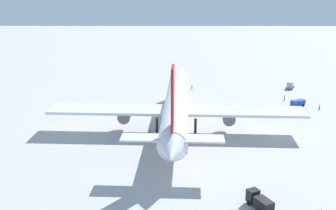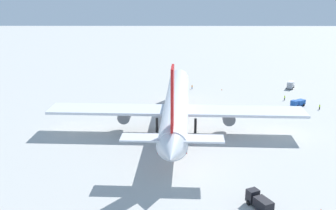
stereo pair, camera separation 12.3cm
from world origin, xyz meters
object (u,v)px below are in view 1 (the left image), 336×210
Objects in this scene: traffic_cone_4 at (321,210)px; traffic_cone_2 at (222,89)px; airliner at (176,106)px; ground_worker_3 at (192,87)px; traffic_cone_0 at (59,108)px; ground_worker_4 at (320,107)px; service_truck_2 at (298,103)px; service_truck_3 at (259,201)px; service_truck_4 at (290,84)px; ground_worker_2 at (285,98)px.

traffic_cone_2 is at bearing 4.67° from traffic_cone_4.
airliner is 136.79× the size of traffic_cone_4.
traffic_cone_0 is (-26.64, 44.67, -0.56)m from ground_worker_3.
traffic_cone_2 is at bearing -21.77° from airliner.
ground_worker_3 is at bearing -8.20° from airliner.
traffic_cone_2 is (25.29, 28.70, -0.61)m from ground_worker_4.
airliner reaches higher than service_truck_2.
service_truck_2 is at bearing -22.08° from service_truck_3.
traffic_cone_4 is at bearing 167.56° from service_truck_4.
traffic_cone_4 is (-42.61, -25.25, -6.88)m from airliner.
service_truck_3 is 11.01× the size of traffic_cone_4.
service_truck_2 is 3.27× the size of ground_worker_4.
service_truck_4 is 38.59m from ground_worker_3.
service_truck_3 is 76.38m from ground_worker_2.
traffic_cone_2 is (-1.79, -11.30, -0.56)m from ground_worker_3.
service_truck_4 is (24.84, -4.54, 0.26)m from service_truck_2.
ground_worker_2 is 74.70m from traffic_cone_4.
ground_worker_4 is at bearing -131.39° from traffic_cone_2.
ground_worker_2 is at bearing -10.11° from traffic_cone_4.
airliner is at bearing 120.06° from service_truck_2.
service_truck_3 is (-65.20, 26.45, 0.20)m from service_truck_2.
ground_worker_3 is at bearing 80.99° from traffic_cone_2.
ground_worker_4 is 3.16× the size of traffic_cone_2.
traffic_cone_2 is at bearing 96.66° from service_truck_4.
airliner is 45.40× the size of ground_worker_3.
service_truck_2 is (23.61, -40.80, -5.91)m from airliner.
ground_worker_4 is 38.26m from traffic_cone_2.
traffic_cone_4 is at bearing -95.37° from service_truck_3.
airliner is 49.68m from ground_worker_2.
ground_worker_3 is 91.55m from traffic_cone_4.
airliner is at bearing 158.23° from traffic_cone_2.
service_truck_4 is at bearing -43.10° from airliner.
airliner is 44.36m from service_truck_3.
traffic_cone_4 is (-66.22, 15.55, -0.97)m from service_truck_2.
ground_worker_3 reaches higher than traffic_cone_4.
ground_worker_4 reaches higher than traffic_cone_4.
ground_worker_3 is 52.01m from traffic_cone_0.
ground_worker_3 is (-1.39, 38.55, -0.66)m from service_truck_4.
ground_worker_4 is 66.19m from traffic_cone_4.
service_truck_3 is 1.07× the size of service_truck_4.
ground_worker_4 reaches higher than ground_worker_3.
traffic_cone_2 is at bearing 46.38° from service_truck_2.
airliner reaches higher than service_truck_3.
service_truck_2 is 31.40m from traffic_cone_2.
traffic_cone_0 and traffic_cone_4 have the same top height.
traffic_cone_4 is (-62.58, 21.53, -0.61)m from ground_worker_4.
airliner is 66.60m from service_truck_4.
ground_worker_2 reaches higher than ground_worker_4.
service_truck_4 is 28.52m from ground_worker_4.
traffic_cone_2 is at bearing -66.06° from traffic_cone_0.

